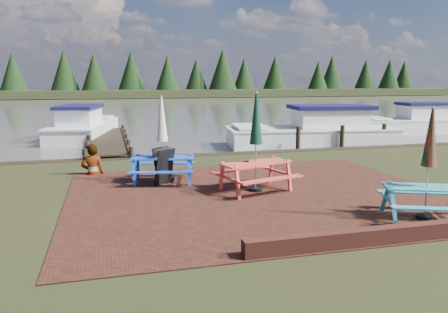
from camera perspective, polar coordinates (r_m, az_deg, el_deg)
name	(u,v)px	position (r m, az deg, el deg)	size (l,w,h in m)	color
ground	(273,206)	(9.82, 6.36, -6.49)	(120.00, 120.00, 0.00)	black
paving	(258,195)	(10.72, 4.43, -4.99)	(9.00, 7.50, 0.02)	#361811
brick_wall	(432,226)	(8.86, 25.50, -8.25)	(6.21, 1.79, 0.30)	#4C1E16
water	(142,107)	(45.98, -10.62, 6.38)	(120.00, 60.00, 0.02)	#413F38
far_treeline	(128,77)	(74.85, -12.44, 10.17)	(120.00, 10.00, 8.10)	black
picnic_table_teal	(427,182)	(9.56, 25.01, -2.98)	(2.03, 1.93, 2.24)	teal
picnic_table_red	(256,158)	(10.89, 4.17, -0.14)	(2.14, 2.01, 2.47)	#E2453A
picnic_table_blue	(163,153)	(11.92, -8.03, 0.45)	(1.97, 1.82, 2.34)	blue
chalkboard	(164,166)	(11.79, -7.86, -1.21)	(0.62, 0.89, 0.98)	black
jetty	(108,140)	(20.22, -14.91, 2.10)	(1.76, 9.08, 1.00)	black
boat_jetty	(84,128)	(23.19, -17.86, 3.58)	(3.52, 6.92, 1.91)	white
boat_near	(315,133)	(20.00, 11.75, 2.99)	(7.75, 3.54, 2.02)	white
boat_far	(414,123)	(26.75, 23.61, 4.00)	(6.21, 2.70, 1.88)	white
person	(91,144)	(13.32, -16.94, 1.54)	(0.67, 0.44, 1.84)	gray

